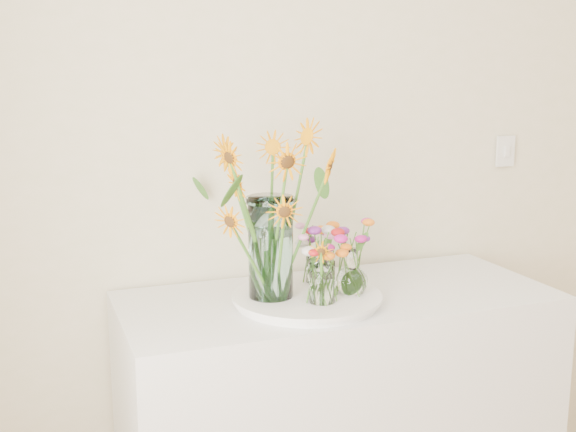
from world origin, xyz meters
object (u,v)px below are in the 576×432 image
at_px(counter, 337,423).
at_px(tray, 307,300).
at_px(mason_jar, 271,248).
at_px(small_vase_b, 352,272).
at_px(small_vase_c, 316,267).
at_px(small_vase_a, 322,283).

relative_size(counter, tray, 3.16).
xyz_separation_m(tray, mason_jar, (-0.11, 0.02, 0.17)).
bearing_deg(small_vase_b, small_vase_c, 112.03).
relative_size(small_vase_a, small_vase_c, 1.18).
height_order(tray, small_vase_c, small_vase_c).
bearing_deg(counter, small_vase_c, 130.00).
bearing_deg(counter, tray, -159.12).
xyz_separation_m(counter, tray, (-0.13, -0.05, 0.46)).
xyz_separation_m(counter, small_vase_c, (-0.05, 0.06, 0.53)).
xyz_separation_m(small_vase_a, small_vase_c, (0.07, 0.20, -0.01)).
bearing_deg(small_vase_a, small_vase_c, 72.13).
relative_size(mason_jar, small_vase_b, 2.17).
distance_m(small_vase_a, small_vase_b, 0.14).
bearing_deg(tray, mason_jar, 169.47).
relative_size(tray, small_vase_a, 3.35).
height_order(small_vase_b, small_vase_c, small_vase_b).
height_order(mason_jar, small_vase_a, mason_jar).
bearing_deg(small_vase_b, counter, 93.75).
distance_m(counter, small_vase_c, 0.54).
bearing_deg(small_vase_c, mason_jar, -153.57).
distance_m(counter, small_vase_a, 0.57).
height_order(counter, mason_jar, mason_jar).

